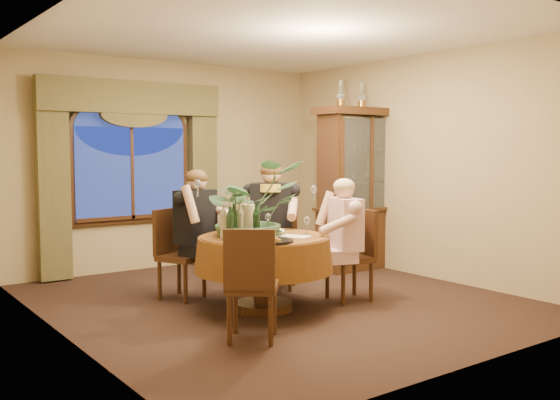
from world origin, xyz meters
TOP-DOWN VIEW (x-y plane):
  - floor at (0.00, 0.00)m, footprint 5.00×5.00m
  - wall_back at (0.00, 2.50)m, footprint 4.50×0.00m
  - wall_right at (2.25, 0.00)m, footprint 0.00×5.00m
  - ceiling at (0.00, 0.00)m, footprint 5.00×5.00m
  - window at (-0.60, 2.43)m, footprint 1.62×0.10m
  - arched_transom at (-0.60, 2.43)m, footprint 1.60×0.06m
  - drapery_left at (-1.63, 2.38)m, footprint 0.38×0.14m
  - drapery_right at (0.43, 2.38)m, footprint 0.38×0.14m
  - swag_valance at (-0.60, 2.35)m, footprint 2.45×0.16m
  - dining_table at (-0.35, -0.25)m, footprint 1.83×1.83m
  - china_cabinet at (2.00, 0.83)m, footprint 1.34×0.53m
  - oil_lamp_left at (1.62, 0.83)m, footprint 0.11×0.11m
  - oil_lamp_center at (2.00, 0.83)m, footprint 0.11×0.11m
  - oil_lamp_right at (2.37, 0.83)m, footprint 0.11×0.11m
  - chair_right at (0.62, -0.45)m, footprint 0.50×0.50m
  - chair_back_right at (0.34, 0.47)m, footprint 0.59×0.59m
  - chair_back at (-0.79, 0.66)m, footprint 0.56×0.56m
  - chair_front_left at (-0.99, -1.01)m, footprint 0.59×0.59m
  - person_pink at (0.51, -0.51)m, footprint 0.55×0.58m
  - person_back at (-0.66, 0.60)m, footprint 0.63×0.60m
  - person_scarf at (0.22, 0.42)m, footprint 0.71×0.71m
  - stoneware_vase at (-0.45, -0.12)m, footprint 0.17×0.17m
  - centerpiece_plant at (-0.41, -0.11)m, footprint 1.00×1.12m
  - olive_bowl at (-0.26, -0.31)m, footprint 0.16×0.16m
  - cheese_platter at (-0.53, -0.65)m, footprint 0.40×0.40m
  - wine_bottle_0 at (-0.59, -0.18)m, footprint 0.07×0.07m
  - wine_bottle_1 at (-0.81, -0.37)m, footprint 0.07×0.07m
  - wine_bottle_2 at (-0.49, -0.33)m, footprint 0.07×0.07m
  - wine_bottle_3 at (-0.77, -0.18)m, footprint 0.07×0.07m
  - wine_bottle_4 at (-0.61, -0.11)m, footprint 0.07×0.07m
  - wine_bottle_5 at (-0.69, -0.24)m, footprint 0.07×0.07m
  - tasting_paper_0 at (-0.13, -0.47)m, footprint 0.32×0.36m
  - tasting_paper_1 at (-0.06, -0.02)m, footprint 0.34×0.37m
  - tasting_paper_2 at (-0.43, -0.54)m, footprint 0.27×0.34m
  - wine_glass_person_pink at (0.09, -0.38)m, footprint 0.07×0.07m
  - wine_glass_person_back at (-0.51, 0.18)m, footprint 0.07×0.07m
  - wine_glass_person_scarf at (-0.05, 0.10)m, footprint 0.07×0.07m

SIDE VIEW (x-z plane):
  - floor at x=0.00m, z-range 0.00..0.00m
  - dining_table at x=-0.35m, z-range 0.00..0.75m
  - chair_right at x=0.62m, z-range 0.00..0.96m
  - chair_back_right at x=0.34m, z-range 0.00..0.96m
  - chair_back at x=-0.79m, z-range 0.00..0.96m
  - chair_front_left at x=-0.99m, z-range 0.00..0.96m
  - person_pink at x=0.51m, z-range 0.00..1.32m
  - person_back at x=-0.66m, z-range 0.00..1.40m
  - person_scarf at x=0.22m, z-range 0.00..1.47m
  - tasting_paper_0 at x=-0.13m, z-range 0.75..0.76m
  - tasting_paper_1 at x=-0.06m, z-range 0.75..0.76m
  - tasting_paper_2 at x=-0.43m, z-range 0.75..0.76m
  - cheese_platter at x=-0.53m, z-range 0.75..0.77m
  - olive_bowl at x=-0.26m, z-range 0.75..0.80m
  - wine_glass_person_pink at x=0.09m, z-range 0.75..0.93m
  - wine_glass_person_back at x=-0.51m, z-range 0.75..0.93m
  - wine_glass_person_scarf at x=-0.05m, z-range 0.75..0.93m
  - stoneware_vase at x=-0.45m, z-range 0.75..1.06m
  - wine_bottle_0 at x=-0.59m, z-range 0.75..1.08m
  - wine_bottle_1 at x=-0.81m, z-range 0.75..1.08m
  - wine_bottle_2 at x=-0.49m, z-range 0.75..1.08m
  - wine_bottle_3 at x=-0.77m, z-range 0.75..1.08m
  - wine_bottle_4 at x=-0.61m, z-range 0.75..1.08m
  - wine_bottle_5 at x=-0.69m, z-range 0.75..1.08m
  - china_cabinet at x=2.00m, z-range 0.00..2.16m
  - drapery_left at x=-1.63m, z-range 0.02..2.34m
  - drapery_right at x=0.43m, z-range 0.02..2.34m
  - window at x=-0.60m, z-range 0.64..1.96m
  - centerpiece_plant at x=-0.41m, z-range 0.95..1.82m
  - wall_back at x=0.00m, z-range -0.85..3.65m
  - wall_right at x=2.25m, z-range -1.10..3.90m
  - arched_transom at x=-0.60m, z-range 1.86..2.30m
  - swag_valance at x=-0.60m, z-range 2.07..2.49m
  - oil_lamp_left at x=1.62m, z-range 2.16..2.50m
  - oil_lamp_center at x=2.00m, z-range 2.16..2.50m
  - oil_lamp_right at x=2.37m, z-range 2.16..2.50m
  - ceiling at x=0.00m, z-range 2.80..2.80m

